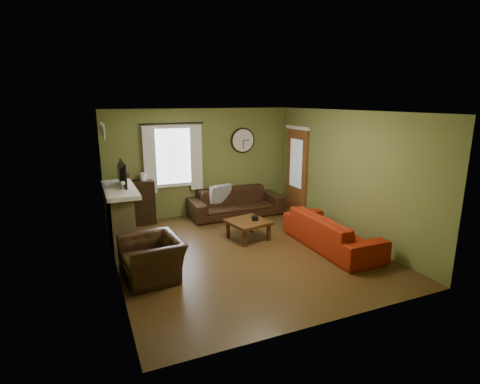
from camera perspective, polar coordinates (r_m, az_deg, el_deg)
name	(u,v)px	position (r m, az deg, el deg)	size (l,w,h in m)	color
floor	(243,250)	(7.22, 0.53, -8.90)	(4.60, 5.20, 0.00)	#432E14
ceiling	(244,111)	(6.66, 0.58, 12.19)	(4.60, 5.20, 0.00)	white
wall_left	(111,197)	(6.29, -19.02, -0.66)	(0.00, 5.20, 2.60)	olive
wall_right	(346,174)	(8.01, 15.80, 2.59)	(0.00, 5.20, 2.60)	olive
wall_back	(201,163)	(9.22, -5.98, 4.48)	(4.60, 0.00, 2.60)	olive
wall_front	(330,228)	(4.65, 13.58, -5.30)	(4.60, 0.00, 2.60)	olive
fireplace	(120,219)	(7.61, -17.78, -3.98)	(0.40, 1.40, 1.10)	tan
firebox	(131,230)	(7.70, -16.23, -5.60)	(0.04, 0.60, 0.55)	black
mantel	(120,189)	(7.46, -17.88, 0.37)	(0.58, 1.60, 0.08)	white
tv	(119,177)	(7.56, -17.96, 2.20)	(0.60, 0.08, 0.35)	black
tv_screen	(123,174)	(7.56, -17.39, 2.67)	(0.02, 0.62, 0.36)	#994C3F
medallion_left	(104,132)	(6.93, -20.01, 8.53)	(0.28, 0.28, 0.03)	white
medallion_mid	(103,131)	(7.28, -20.19, 8.74)	(0.28, 0.28, 0.03)	white
medallion_right	(101,129)	(7.63, -20.36, 8.92)	(0.28, 0.28, 0.03)	white
window_pane	(172,156)	(8.99, -10.25, 5.38)	(1.00, 0.02, 1.30)	silver
curtain_rod	(172,123)	(8.82, -10.32, 10.25)	(0.03, 0.03, 1.50)	black
curtain_left	(150,160)	(8.80, -13.58, 4.70)	(0.28, 0.04, 1.55)	silver
curtain_right	(196,158)	(9.04, -6.68, 5.23)	(0.28, 0.04, 1.55)	silver
wall_clock	(243,140)	(9.49, 0.45, 7.86)	(0.64, 0.06, 0.64)	white
door	(297,171)	(9.52, 8.62, 3.17)	(0.05, 0.90, 2.10)	brown
bookshelf	(135,203)	(8.86, -15.66, -1.61)	(0.86, 0.36, 1.02)	black
book	(134,181)	(9.04, -15.90, 1.64)	(0.18, 0.24, 0.02)	#452711
sofa_brown	(236,202)	(9.24, -0.67, -1.57)	(2.28, 0.89, 0.67)	black
pillow_left	(217,194)	(9.19, -3.53, -0.29)	(0.41, 0.12, 0.41)	#91999C
pillow_right	(222,194)	(9.22, -2.73, -0.23)	(0.44, 0.13, 0.44)	#91999C
sofa_red	(331,231)	(7.47, 13.75, -5.85)	(2.22, 0.87, 0.65)	maroon
armchair	(152,258)	(6.24, -13.23, -9.80)	(1.01, 0.88, 0.66)	black
coffee_table	(248,230)	(7.71, 1.24, -5.79)	(0.75, 0.75, 0.40)	#452711
tissue_box	(255,220)	(7.68, 2.26, -4.32)	(0.12, 0.12, 0.09)	black
wine_glass_a	(123,187)	(6.93, -17.38, 0.68)	(0.08, 0.08, 0.22)	white
wine_glass_b	(123,187)	(6.95, -17.40, 0.69)	(0.07, 0.07, 0.21)	white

